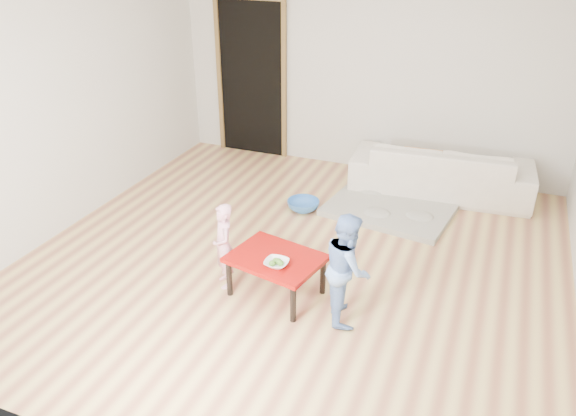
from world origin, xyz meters
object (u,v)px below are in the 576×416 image
Objects in this scene: sofa at (441,169)px; child_pink at (224,246)px; child_blue at (348,268)px; basin at (303,205)px; red_table at (276,275)px; bowl at (276,263)px.

child_pink is (-1.49, -2.68, 0.09)m from sofa.
child_blue is 2.00m from basin.
sofa reaches higher than red_table.
red_table is 0.81× the size of child_blue.
child_blue reaches higher than bowl.
bowl is at bearing 40.34° from child_pink.
sofa is at bearing -29.08° from child_blue.
sofa is at bearing 111.45° from child_pink.
child_blue is at bearing -59.29° from basin.
basin is (-0.35, 1.61, -0.13)m from red_table.
basin is at bearing 9.18° from child_blue.
basin is at bearing 103.19° from bowl.
child_pink is at bearing -176.27° from red_table.
child_blue is (1.13, -0.04, 0.08)m from child_pink.
sofa is 1.73m from basin.
child_blue is 2.58× the size of basin.
child_pink is 0.84× the size of child_blue.
sofa reaches higher than basin.
sofa is 3.07m from child_pink.
sofa is 2.75m from child_blue.
sofa is 2.20× the size of child_blue.
bowl is 0.21× the size of child_blue.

